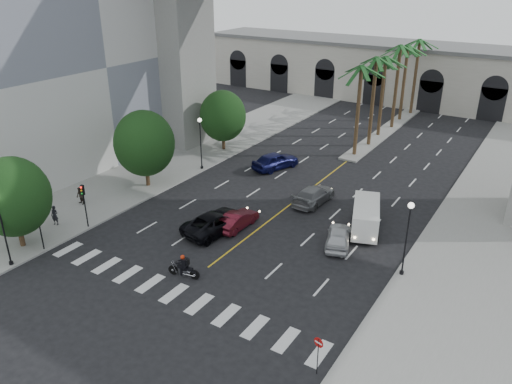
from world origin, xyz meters
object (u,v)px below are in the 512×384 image
Objects in this scene: cargo_van at (366,217)px; car_d at (314,195)px; car_c at (216,222)px; do_not_enter_sign at (318,348)px; traffic_signal_far at (84,199)px; lamp_post_left_near at (2,224)px; pedestrian_b at (80,196)px; motorcycle_rider at (184,267)px; pedestrian_a at (55,215)px; lamp_post_left_far at (201,139)px; car_e at (275,161)px; car_b at (237,220)px; traffic_signal_near at (38,219)px; lamp_post_right at (407,233)px; car_a at (339,236)px.

car_d is at bearing 137.06° from cargo_van.
car_c is 16.06m from do_not_enter_sign.
traffic_signal_far is 0.72× the size of car_d.
car_d is (12.90, 20.02, -2.49)m from lamp_post_left_near.
motorcycle_rider is at bearing -6.80° from pedestrian_b.
do_not_enter_sign reaches higher than motorcycle_rider.
cargo_van reaches higher than car_c.
car_d is 0.92× the size of cargo_van.
pedestrian_a is (-11.09, -6.06, 0.16)m from car_c.
car_d is 3.16× the size of pedestrian_a.
car_d is (2.09, 14.73, -0.01)m from motorcycle_rider.
lamp_post_left_far reaches higher than car_e.
lamp_post_left_near is 26.03m from car_e.
motorcycle_rider is 1.00× the size of do_not_enter_sign.
car_e reaches higher than car_b.
traffic_signal_near is 0.90× the size of car_b.
car_c is 2.51× the size of do_not_enter_sign.
cargo_van is (-4.32, 4.58, -2.00)m from lamp_post_right.
motorcycle_rider is 0.41× the size of cargo_van.
lamp_post_left_far and lamp_post_right have the same top height.
car_c is 1.03× the size of cargo_van.
cargo_van is 24.07m from pedestrian_a.
car_a is at bearing 156.60° from car_e.
car_c is (8.73, 8.93, -1.72)m from traffic_signal_near.
traffic_signal_far is at bearing -164.02° from lamp_post_right.
lamp_post_left_near is 2.37× the size of motorcycle_rider.
traffic_signal_far reaches higher than car_b.
pedestrian_a is at bearing -62.62° from pedestrian_b.
cargo_van is at bearing 39.37° from traffic_signal_near.
motorcycle_rider reaches higher than car_c.
car_b is 1.73m from car_c.
do_not_enter_sign reaches higher than car_c.
lamp_post_left_far is 18.90m from cargo_van.
traffic_signal_far is 4.67m from pedestrian_b.
traffic_signal_near is 11.21m from motorcycle_rider.
lamp_post_right reaches higher than motorcycle_rider.
lamp_post_left_far is 14.52m from traffic_signal_far.
traffic_signal_far is 3.04m from pedestrian_a.
lamp_post_left_far is at bearing 90.31° from traffic_signal_near.
motorcycle_rider is 1.48× the size of pedestrian_b.
pedestrian_b is at bearing 36.58° from car_d.
cargo_van is (5.58, -2.44, 0.49)m from car_d.
car_e is 0.92× the size of cargo_van.
traffic_signal_near is 1.62× the size of do_not_enter_sign.
lamp_post_right is at bearing 98.27° from do_not_enter_sign.
car_d is at bearing -4.33° from lamp_post_left_far.
lamp_post_right is 26.29m from pedestrian_a.
lamp_post_right is at bearing -19.33° from lamp_post_left_far.
lamp_post_left_far is 1.32× the size of car_b.
pedestrian_a is at bearing 86.67° from car_e.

